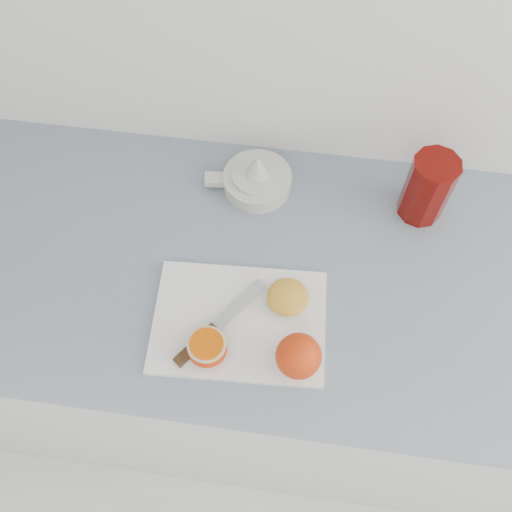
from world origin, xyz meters
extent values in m
cube|color=silver|center=(0.02, 1.70, 0.43)|extent=(2.25, 0.60, 0.86)
cube|color=#8294A6|center=(0.02, 1.70, 0.88)|extent=(2.31, 0.64, 0.03)
cube|color=white|center=(-0.09, 1.57, 0.90)|extent=(0.33, 0.25, 0.01)
sphere|color=#F04510|center=(0.03, 1.50, 0.94)|extent=(0.08, 0.08, 0.08)
ellipsoid|color=#F04510|center=(-0.13, 1.50, 0.92)|extent=(0.07, 0.07, 0.04)
cylinder|color=beige|center=(-0.13, 1.50, 0.94)|extent=(0.07, 0.07, 0.00)
cylinder|color=#DF6804|center=(-0.13, 1.50, 0.94)|extent=(0.06, 0.06, 0.00)
ellipsoid|color=gold|center=(0.00, 1.62, 0.92)|extent=(0.08, 0.08, 0.03)
cylinder|color=orange|center=(0.00, 1.62, 0.93)|extent=(0.06, 0.06, 0.00)
cube|color=#442718|center=(-0.16, 1.51, 0.91)|extent=(0.07, 0.09, 0.01)
cube|color=#B7B7BC|center=(-0.09, 1.60, 0.91)|extent=(0.09, 0.11, 0.00)
cylinder|color=#B7B7BC|center=(-0.16, 1.51, 0.91)|extent=(0.01, 0.01, 0.01)
cylinder|color=silver|center=(-0.10, 1.89, 0.91)|extent=(0.15, 0.15, 0.04)
cylinder|color=silver|center=(-0.10, 1.89, 0.93)|extent=(0.11, 0.11, 0.01)
cone|color=silver|center=(-0.10, 1.89, 0.96)|extent=(0.05, 0.05, 0.05)
cube|color=silver|center=(-0.19, 1.88, 0.91)|extent=(0.05, 0.04, 0.01)
ellipsoid|color=#CE3E00|center=(-0.08, 1.88, 0.94)|extent=(0.01, 0.01, 0.00)
ellipsoid|color=#CE3E00|center=(-0.11, 1.90, 0.94)|extent=(0.01, 0.01, 0.00)
ellipsoid|color=#CE3E00|center=(-0.10, 1.88, 0.94)|extent=(0.01, 0.01, 0.00)
ellipsoid|color=#CE3E00|center=(-0.08, 1.90, 0.94)|extent=(0.01, 0.01, 0.00)
cylinder|color=#650803|center=(0.25, 1.88, 0.96)|extent=(0.09, 0.09, 0.15)
cylinder|color=#D47A00|center=(0.25, 1.88, 0.91)|extent=(0.08, 0.08, 0.03)
cylinder|color=#650803|center=(0.25, 1.88, 1.04)|extent=(0.09, 0.09, 0.00)
camera|label=1|loc=(0.00, 1.16, 1.88)|focal=40.00mm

